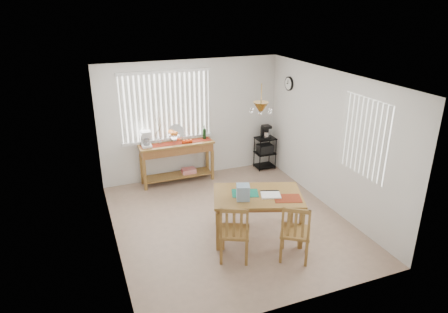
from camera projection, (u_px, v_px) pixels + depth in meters
name	position (u px, v px, depth m)	size (l,w,h in m)	color
ground	(230.00, 222.00, 7.23)	(4.00, 4.50, 0.01)	tan
room_shell	(230.00, 132.00, 6.62)	(4.20, 4.70, 2.70)	silver
sideboard	(177.00, 153.00, 8.58)	(1.59, 0.45, 0.90)	olive
sideboard_items	(164.00, 138.00, 8.37)	(1.51, 0.38, 0.69)	maroon
wire_cart	(265.00, 150.00, 9.37)	(0.44, 0.35, 0.75)	black
cart_items	(266.00, 132.00, 9.22)	(0.18, 0.21, 0.31)	black
dining_table	(258.00, 199.00, 6.57)	(1.67, 1.35, 0.77)	olive
table_items	(250.00, 193.00, 6.38)	(1.07, 0.85, 0.25)	#136D52
chair_left	(235.00, 232.00, 6.02)	(0.59, 0.59, 0.96)	olive
chair_right	(295.00, 232.00, 6.03)	(0.61, 0.61, 0.96)	olive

